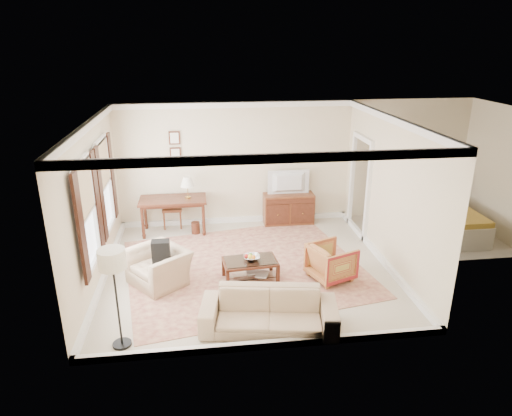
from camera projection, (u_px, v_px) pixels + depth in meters
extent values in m
cube|color=beige|center=(248.00, 269.00, 8.92)|extent=(5.50, 5.00, 0.01)
cube|color=white|center=(247.00, 120.00, 7.91)|extent=(5.50, 5.00, 0.01)
cube|color=beige|center=(236.00, 164.00, 10.74)|extent=(5.50, 0.01, 2.90)
cube|color=beige|center=(268.00, 260.00, 6.09)|extent=(5.50, 0.01, 2.90)
cube|color=beige|center=(93.00, 205.00, 8.08)|extent=(0.01, 5.00, 2.90)
cube|color=beige|center=(390.00, 193.00, 8.75)|extent=(0.01, 5.00, 2.90)
cube|color=beige|center=(425.00, 234.00, 10.50)|extent=(3.00, 2.70, 0.01)
cube|color=beige|center=(497.00, 171.00, 10.18)|extent=(0.01, 2.70, 2.90)
cube|color=maroon|center=(244.00, 267.00, 8.96)|extent=(5.01, 4.49, 0.01)
cube|color=#532617|center=(173.00, 200.00, 10.34)|extent=(1.51, 0.75, 0.05)
cylinder|color=#532617|center=(143.00, 223.00, 10.13)|extent=(0.07, 0.07, 0.77)
cylinder|color=#532617|center=(204.00, 220.00, 10.29)|extent=(0.07, 0.07, 0.77)
cylinder|color=#532617|center=(145.00, 213.00, 10.68)|extent=(0.07, 0.07, 0.77)
cylinder|color=#532617|center=(203.00, 211.00, 10.84)|extent=(0.07, 0.07, 0.77)
cube|color=brown|center=(288.00, 209.00, 11.02)|extent=(1.20, 0.46, 0.74)
imported|color=black|center=(289.00, 175.00, 10.71)|extent=(0.94, 0.54, 0.12)
cube|color=#532617|center=(250.00, 262.00, 8.38)|extent=(1.03, 0.66, 0.04)
cube|color=silver|center=(250.00, 260.00, 8.37)|extent=(0.96, 0.59, 0.01)
cube|color=silver|center=(250.00, 273.00, 8.46)|extent=(0.94, 0.57, 0.02)
cube|color=#532617|center=(228.00, 280.00, 8.12)|extent=(0.06, 0.06, 0.38)
cube|color=#532617|center=(278.00, 275.00, 8.30)|extent=(0.06, 0.06, 0.38)
cube|color=#532617|center=(223.00, 267.00, 8.59)|extent=(0.06, 0.06, 0.38)
cube|color=#532617|center=(271.00, 262.00, 8.77)|extent=(0.06, 0.06, 0.38)
imported|color=silver|center=(252.00, 257.00, 8.36)|extent=(0.42, 0.42, 0.10)
imported|color=brown|center=(246.00, 271.00, 8.48)|extent=(0.28, 0.04, 0.38)
imported|color=brown|center=(257.00, 273.00, 8.41)|extent=(0.27, 0.13, 0.38)
imported|color=maroon|center=(331.00, 260.00, 8.44)|extent=(0.90, 0.93, 0.75)
imported|color=tan|center=(159.00, 261.00, 8.26)|extent=(1.14, 1.20, 0.88)
cube|color=black|center=(161.00, 249.00, 8.19)|extent=(0.36, 0.39, 0.40)
imported|color=tan|center=(269.00, 306.00, 6.95)|extent=(2.15, 0.95, 0.81)
cylinder|color=black|center=(122.00, 344.00, 6.69)|extent=(0.28, 0.28, 0.04)
cylinder|color=black|center=(118.00, 306.00, 6.46)|extent=(0.03, 0.03, 1.30)
cylinder|color=silver|center=(112.00, 259.00, 6.20)|extent=(0.38, 0.38, 0.28)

